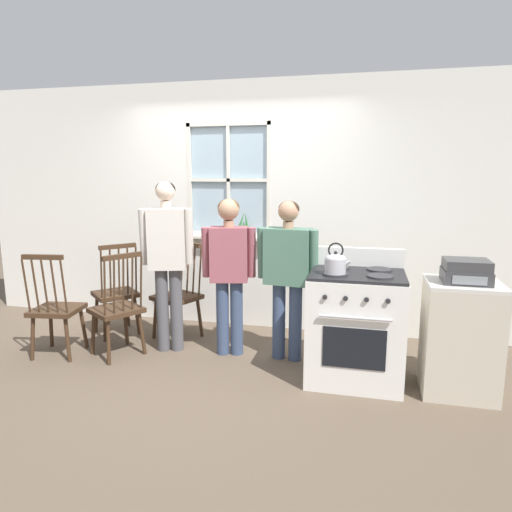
{
  "coord_description": "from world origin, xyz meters",
  "views": [
    {
      "loc": [
        1.36,
        -3.49,
        1.73
      ],
      "look_at": [
        0.43,
        0.37,
        1.0
      ],
      "focal_mm": 32.0,
      "sensor_mm": 36.0,
      "label": 1
    }
  ],
  "objects_px": {
    "chair_by_window": "(116,294)",
    "side_counter": "(460,338)",
    "stove": "(355,325)",
    "kettle": "(335,263)",
    "chair_near_stove": "(56,310)",
    "potted_plant": "(244,231)",
    "person_adult_right": "(288,266)",
    "chair_near_wall": "(117,310)",
    "person_elderly_left": "(167,253)",
    "person_teen_center": "(229,263)",
    "stereo": "(466,271)",
    "chair_center_cluster": "(178,296)"
  },
  "relations": [
    {
      "from": "chair_by_window",
      "to": "side_counter",
      "type": "relative_size",
      "value": 1.12
    },
    {
      "from": "person_teen_center",
      "to": "kettle",
      "type": "xyz_separation_m",
      "value": [
        1.01,
        -0.41,
        0.13
      ]
    },
    {
      "from": "chair_near_wall",
      "to": "kettle",
      "type": "relative_size",
      "value": 4.08
    },
    {
      "from": "chair_by_window",
      "to": "person_adult_right",
      "type": "xyz_separation_m",
      "value": [
        1.9,
        -0.23,
        0.44
      ]
    },
    {
      "from": "chair_near_stove",
      "to": "person_elderly_left",
      "type": "bearing_deg",
      "value": -167.69
    },
    {
      "from": "stove",
      "to": "kettle",
      "type": "relative_size",
      "value": 4.39
    },
    {
      "from": "chair_near_wall",
      "to": "kettle",
      "type": "xyz_separation_m",
      "value": [
        2.03,
        -0.13,
        0.58
      ]
    },
    {
      "from": "chair_near_stove",
      "to": "potted_plant",
      "type": "height_order",
      "value": "potted_plant"
    },
    {
      "from": "chair_center_cluster",
      "to": "chair_near_stove",
      "type": "height_order",
      "value": "same"
    },
    {
      "from": "kettle",
      "to": "chair_near_stove",
      "type": "bearing_deg",
      "value": -179.89
    },
    {
      "from": "kettle",
      "to": "side_counter",
      "type": "distance_m",
      "value": 1.14
    },
    {
      "from": "stove",
      "to": "side_counter",
      "type": "relative_size",
      "value": 1.2
    },
    {
      "from": "stove",
      "to": "person_teen_center",
      "type": "bearing_deg",
      "value": 166.78
    },
    {
      "from": "chair_near_wall",
      "to": "person_elderly_left",
      "type": "relative_size",
      "value": 0.61
    },
    {
      "from": "person_teen_center",
      "to": "chair_by_window",
      "type": "bearing_deg",
      "value": 157.21
    },
    {
      "from": "chair_near_wall",
      "to": "stove",
      "type": "distance_m",
      "value": 2.21
    },
    {
      "from": "person_adult_right",
      "to": "side_counter",
      "type": "distance_m",
      "value": 1.53
    },
    {
      "from": "chair_near_wall",
      "to": "chair_center_cluster",
      "type": "relative_size",
      "value": 1.0
    },
    {
      "from": "person_elderly_left",
      "to": "side_counter",
      "type": "height_order",
      "value": "person_elderly_left"
    },
    {
      "from": "side_counter",
      "to": "stereo",
      "type": "xyz_separation_m",
      "value": [
        0.0,
        -0.02,
        0.54
      ]
    },
    {
      "from": "person_adult_right",
      "to": "kettle",
      "type": "relative_size",
      "value": 6.0
    },
    {
      "from": "chair_near_stove",
      "to": "person_teen_center",
      "type": "relative_size",
      "value": 0.67
    },
    {
      "from": "person_adult_right",
      "to": "potted_plant",
      "type": "xyz_separation_m",
      "value": [
        -0.62,
        0.79,
        0.21
      ]
    },
    {
      "from": "person_teen_center",
      "to": "person_adult_right",
      "type": "height_order",
      "value": "person_teen_center"
    },
    {
      "from": "chair_by_window",
      "to": "chair_near_stove",
      "type": "distance_m",
      "value": 0.7
    },
    {
      "from": "side_counter",
      "to": "chair_center_cluster",
      "type": "bearing_deg",
      "value": 166.51
    },
    {
      "from": "chair_by_window",
      "to": "chair_near_wall",
      "type": "distance_m",
      "value": 0.61
    },
    {
      "from": "stove",
      "to": "kettle",
      "type": "distance_m",
      "value": 0.59
    },
    {
      "from": "stereo",
      "to": "chair_by_window",
      "type": "bearing_deg",
      "value": 170.12
    },
    {
      "from": "stove",
      "to": "side_counter",
      "type": "bearing_deg",
      "value": -2.97
    },
    {
      "from": "chair_near_wall",
      "to": "kettle",
      "type": "distance_m",
      "value": 2.12
    },
    {
      "from": "chair_center_cluster",
      "to": "stereo",
      "type": "distance_m",
      "value": 2.78
    },
    {
      "from": "stereo",
      "to": "person_teen_center",
      "type": "bearing_deg",
      "value": 170.28
    },
    {
      "from": "chair_by_window",
      "to": "person_adult_right",
      "type": "height_order",
      "value": "person_adult_right"
    },
    {
      "from": "person_teen_center",
      "to": "stereo",
      "type": "xyz_separation_m",
      "value": [
        1.99,
        -0.34,
        0.09
      ]
    },
    {
      "from": "side_counter",
      "to": "potted_plant",
      "type": "bearing_deg",
      "value": 151.56
    },
    {
      "from": "person_elderly_left",
      "to": "side_counter",
      "type": "relative_size",
      "value": 1.83
    },
    {
      "from": "stereo",
      "to": "potted_plant",
      "type": "bearing_deg",
      "value": 151.11
    },
    {
      "from": "potted_plant",
      "to": "side_counter",
      "type": "distance_m",
      "value": 2.42
    },
    {
      "from": "stove",
      "to": "stereo",
      "type": "bearing_deg",
      "value": -4.45
    },
    {
      "from": "chair_center_cluster",
      "to": "kettle",
      "type": "xyz_separation_m",
      "value": [
        1.67,
        -0.72,
        0.58
      ]
    },
    {
      "from": "chair_near_wall",
      "to": "side_counter",
      "type": "distance_m",
      "value": 3.01
    },
    {
      "from": "chair_by_window",
      "to": "stereo",
      "type": "xyz_separation_m",
      "value": [
        3.33,
        -0.58,
        0.54
      ]
    },
    {
      "from": "person_elderly_left",
      "to": "kettle",
      "type": "xyz_separation_m",
      "value": [
        1.61,
        -0.36,
        0.05
      ]
    },
    {
      "from": "potted_plant",
      "to": "stereo",
      "type": "xyz_separation_m",
      "value": [
        2.05,
        -1.13,
        -0.11
      ]
    },
    {
      "from": "kettle",
      "to": "side_counter",
      "type": "height_order",
      "value": "kettle"
    },
    {
      "from": "person_teen_center",
      "to": "person_adult_right",
      "type": "xyz_separation_m",
      "value": [
        0.56,
        0.01,
        -0.01
      ]
    },
    {
      "from": "person_teen_center",
      "to": "potted_plant",
      "type": "xyz_separation_m",
      "value": [
        -0.07,
        0.79,
        0.21
      ]
    },
    {
      "from": "chair_by_window",
      "to": "potted_plant",
      "type": "bearing_deg",
      "value": 155.71
    },
    {
      "from": "potted_plant",
      "to": "side_counter",
      "type": "relative_size",
      "value": 0.31
    }
  ]
}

